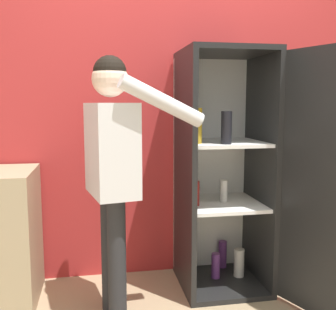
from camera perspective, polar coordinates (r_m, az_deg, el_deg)
wall_back at (r=3.02m, az=0.41°, el=6.75°), size 7.00×0.06×2.55m
refrigerator at (r=2.76m, az=10.41°, el=-2.74°), size 0.86×1.15×1.68m
person at (r=2.36m, az=-8.00°, el=-0.14°), size 0.69×0.56×1.59m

